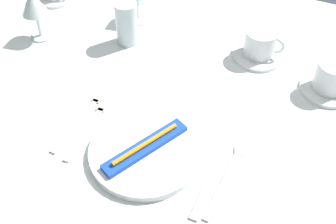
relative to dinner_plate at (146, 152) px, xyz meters
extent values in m
cube|color=white|center=(-0.03, 0.24, -0.03)|extent=(1.80, 1.10, 0.04)
cube|color=white|center=(-0.03, 0.79, -0.14)|extent=(1.80, 0.01, 0.18)
cylinder|color=brown|center=(-0.83, 0.69, -0.40)|extent=(0.07, 0.07, 0.70)
cylinder|color=white|center=(0.00, 0.00, 0.00)|extent=(0.25, 0.25, 0.02)
cube|color=blue|center=(0.00, 0.00, 0.02)|extent=(0.13, 0.20, 0.01)
cylinder|color=orange|center=(0.00, 0.00, 0.03)|extent=(0.08, 0.16, 0.01)
cube|color=beige|center=(-0.15, -0.01, -0.01)|extent=(0.02, 0.17, 0.00)
cube|color=beige|center=(-0.16, 0.09, -0.01)|extent=(0.02, 0.04, 0.00)
cube|color=beige|center=(-0.19, 0.01, -0.01)|extent=(0.02, 0.18, 0.00)
cube|color=beige|center=(-0.18, 0.11, -0.01)|extent=(0.02, 0.04, 0.00)
cube|color=beige|center=(0.15, -0.01, -0.01)|extent=(0.02, 0.20, 0.00)
cube|color=beige|center=(0.15, 0.10, -0.01)|extent=(0.02, 0.06, 0.00)
cube|color=beige|center=(0.18, -0.01, -0.01)|extent=(0.02, 0.19, 0.00)
ellipsoid|color=beige|center=(0.19, 0.10, -0.01)|extent=(0.03, 0.04, 0.01)
cylinder|color=white|center=(0.13, 0.43, 0.00)|extent=(0.14, 0.14, 0.01)
cylinder|color=white|center=(0.13, 0.43, 0.04)|extent=(0.08, 0.08, 0.07)
torus|color=white|center=(0.17, 0.43, 0.04)|extent=(0.05, 0.01, 0.05)
cylinder|color=white|center=(0.33, 0.37, 0.00)|extent=(0.14, 0.14, 0.01)
cylinder|color=white|center=(0.33, 0.37, 0.04)|extent=(0.08, 0.08, 0.07)
cylinder|color=silver|center=(-0.47, 0.27, -0.01)|extent=(0.06, 0.06, 0.01)
cylinder|color=silver|center=(-0.47, 0.27, 0.03)|extent=(0.01, 0.01, 0.07)
cone|color=silver|center=(-0.47, 0.27, 0.10)|extent=(0.07, 0.07, 0.07)
cylinder|color=silver|center=(-0.25, 0.46, -0.01)|extent=(0.07, 0.07, 0.01)
cylinder|color=silver|center=(-0.25, 0.46, 0.03)|extent=(0.01, 0.01, 0.06)
cylinder|color=silver|center=(-0.23, 0.35, 0.05)|extent=(0.06, 0.06, 0.12)
camera|label=1|loc=(0.28, -0.51, 0.73)|focal=45.67mm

